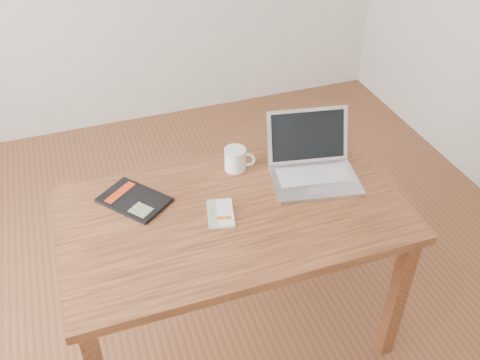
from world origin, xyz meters
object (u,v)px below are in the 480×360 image
object	(u,v)px
white_guidebook	(220,213)
laptop	(313,164)
black_guidebook	(134,200)
coffee_mug	(236,159)
desk	(233,228)

from	to	relation	value
white_guidebook	laptop	world-z (taller)	laptop
black_guidebook	coffee_mug	bearing A→B (deg)	-29.67
laptop	white_guidebook	bearing A→B (deg)	-154.45
white_guidebook	black_guidebook	world-z (taller)	same
desk	white_guidebook	bearing A→B (deg)	-179.26
coffee_mug	white_guidebook	bearing A→B (deg)	-96.49
desk	laptop	size ratio (longest dim) A/B	3.31
white_guidebook	coffee_mug	world-z (taller)	coffee_mug
desk	coffee_mug	distance (m)	0.32
white_guidebook	black_guidebook	distance (m)	0.36
desk	coffee_mug	world-z (taller)	coffee_mug
desk	coffee_mug	xyz separation A→B (m)	(0.10, 0.26, 0.14)
black_guidebook	desk	bearing A→B (deg)	-67.10
white_guidebook	black_guidebook	xyz separation A→B (m)	(-0.30, 0.19, 0.00)
laptop	coffee_mug	world-z (taller)	laptop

